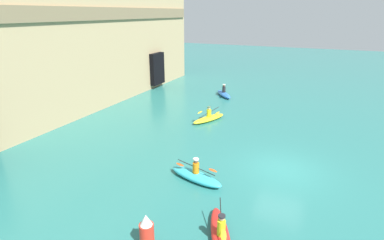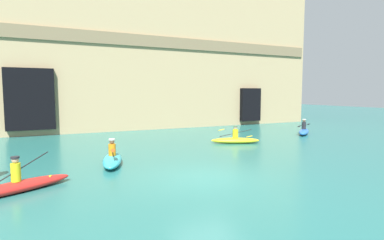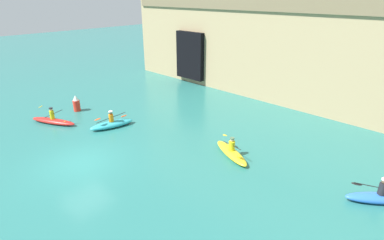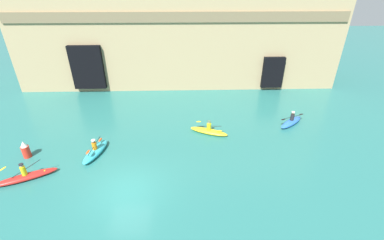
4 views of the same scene
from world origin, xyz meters
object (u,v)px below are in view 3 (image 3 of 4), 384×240
at_px(kayak_red, 53,121).
at_px(kayak_yellow, 231,152).
at_px(kayak_blue, 380,197).
at_px(marker_buoy, 76,104).
at_px(kayak_cyan, 112,124).

distance_m(kayak_red, kayak_yellow, 12.75).
xyz_separation_m(kayak_blue, marker_buoy, (-19.98, -3.94, 0.33)).
height_order(kayak_yellow, kayak_cyan, kayak_cyan).
relative_size(kayak_yellow, kayak_cyan, 1.02).
xyz_separation_m(kayak_cyan, marker_buoy, (-4.65, -0.17, 0.33)).
bearing_deg(kayak_blue, marker_buoy, -28.88).
bearing_deg(kayak_yellow, marker_buoy, 35.75).
xyz_separation_m(kayak_yellow, kayak_cyan, (-8.20, -2.54, 0.02)).
bearing_deg(kayak_red, marker_buoy, 90.14).
bearing_deg(kayak_yellow, kayak_red, 47.17).
relative_size(kayak_red, marker_buoy, 2.74).
bearing_deg(kayak_cyan, kayak_red, 139.70).
height_order(kayak_cyan, marker_buoy, marker_buoy).
height_order(kayak_blue, marker_buoy, marker_buoy).
relative_size(kayak_red, kayak_blue, 1.29).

